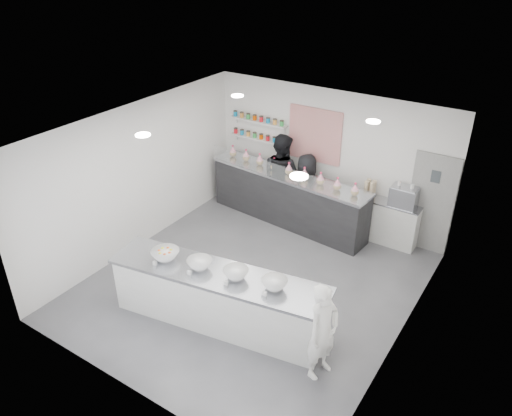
{
  "coord_description": "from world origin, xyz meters",
  "views": [
    {
      "loc": [
        4.16,
        -6.25,
        5.75
      ],
      "look_at": [
        -0.18,
        0.4,
        1.39
      ],
      "focal_mm": 35.0,
      "sensor_mm": 36.0,
      "label": 1
    }
  ],
  "objects": [
    {
      "name": "downlight_0",
      "position": [
        -1.4,
        -1.0,
        2.98
      ],
      "size": [
        0.24,
        0.24,
        0.02
      ],
      "primitive_type": "cylinder",
      "color": "white",
      "rests_on": "ceiling"
    },
    {
      "name": "right_wall",
      "position": [
        2.75,
        0.0,
        1.5
      ],
      "size": [
        0.0,
        6.0,
        6.0
      ],
      "primitive_type": "plane",
      "rotation": [
        1.57,
        0.0,
        -1.57
      ],
      "color": "white",
      "rests_on": "floor"
    },
    {
      "name": "staff_left",
      "position": [
        -0.95,
        2.62,
        0.98
      ],
      "size": [
        1.06,
        0.88,
        1.96
      ],
      "primitive_type": "imported",
      "rotation": [
        0.0,
        0.0,
        2.99
      ],
      "color": "black",
      "rests_on": "floor"
    },
    {
      "name": "espresso_machine",
      "position": [
        1.8,
        2.78,
        1.14
      ],
      "size": [
        0.53,
        0.37,
        0.41
      ],
      "primitive_type": "cube",
      "color": "#93969E",
      "rests_on": "espresso_ledge"
    },
    {
      "name": "pattern_panel",
      "position": [
        -0.35,
        2.98,
        1.95
      ],
      "size": [
        1.25,
        0.03,
        1.2
      ],
      "primitive_type": "cube",
      "color": "red",
      "rests_on": "back_wall"
    },
    {
      "name": "cookie_bags",
      "position": [
        -0.62,
        2.37,
        1.32
      ],
      "size": [
        3.36,
        0.48,
        0.28
      ],
      "primitive_type": null,
      "rotation": [
        0.0,
        0.0,
        -0.09
      ],
      "color": "pink",
      "rests_on": "back_bar"
    },
    {
      "name": "jar_shelf_lower",
      "position": [
        -1.75,
        2.9,
        1.6
      ],
      "size": [
        1.45,
        0.22,
        0.04
      ],
      "primitive_type": "cube",
      "color": "silver",
      "rests_on": "back_wall"
    },
    {
      "name": "ceiling",
      "position": [
        0.0,
        0.0,
        3.0
      ],
      "size": [
        6.0,
        6.0,
        0.0
      ],
      "primitive_type": "plane",
      "rotation": [
        3.14,
        0.0,
        0.0
      ],
      "color": "white",
      "rests_on": "floor"
    },
    {
      "name": "downlight_1",
      "position": [
        1.4,
        -1.0,
        2.98
      ],
      "size": [
        0.24,
        0.24,
        0.02
      ],
      "primitive_type": "cylinder",
      "color": "white",
      "rests_on": "ceiling"
    },
    {
      "name": "sneeze_guard",
      "position": [
        -0.65,
        2.04,
        1.34
      ],
      "size": [
        3.75,
        0.37,
        0.32
      ],
      "primitive_type": "cube",
      "rotation": [
        0.0,
        0.0,
        -0.09
      ],
      "color": "white",
      "rests_on": "back_bar"
    },
    {
      "name": "downlight_3",
      "position": [
        1.4,
        1.6,
        2.98
      ],
      "size": [
        0.24,
        0.24,
        0.02
      ],
      "primitive_type": "cylinder",
      "color": "white",
      "rests_on": "ceiling"
    },
    {
      "name": "label_cards",
      "position": [
        0.02,
        -1.69,
        1.04
      ],
      "size": [
        2.01,
        0.04,
        0.07
      ],
      "primitive_type": null,
      "color": "white",
      "rests_on": "prep_counter"
    },
    {
      "name": "floor",
      "position": [
        0.0,
        0.0,
        0.0
      ],
      "size": [
        6.0,
        6.0,
        0.0
      ],
      "primitive_type": "plane",
      "color": "#515156",
      "rests_on": "ground"
    },
    {
      "name": "jar_shelf_upper",
      "position": [
        -1.75,
        2.9,
        2.02
      ],
      "size": [
        1.45,
        0.22,
        0.04
      ],
      "primitive_type": "cube",
      "color": "silver",
      "rests_on": "back_wall"
    },
    {
      "name": "back_door",
      "position": [
        2.3,
        2.97,
        1.05
      ],
      "size": [
        0.88,
        0.04,
        2.1
      ],
      "primitive_type": "cube",
      "color": "gray",
      "rests_on": "floor"
    },
    {
      "name": "woman_prep",
      "position": [
        2.02,
        -1.23,
        0.78
      ],
      "size": [
        0.51,
        0.65,
        1.57
      ],
      "primitive_type": "imported",
      "rotation": [
        0.0,
        0.0,
        1.32
      ],
      "color": "white",
      "rests_on": "floor"
    },
    {
      "name": "prep_counter",
      "position": [
        0.11,
        -1.17,
        0.5
      ],
      "size": [
        3.77,
        1.42,
        1.01
      ],
      "primitive_type": "cube",
      "rotation": [
        0.0,
        0.0,
        0.16
      ],
      "color": "silver",
      "rests_on": "floor"
    },
    {
      "name": "back_wall",
      "position": [
        0.0,
        3.0,
        1.5
      ],
      "size": [
        5.5,
        0.0,
        5.5
      ],
      "primitive_type": "plane",
      "rotation": [
        1.57,
        0.0,
        0.0
      ],
      "color": "white",
      "rests_on": "floor"
    },
    {
      "name": "espresso_ledge",
      "position": [
        1.55,
        2.78,
        0.47
      ],
      "size": [
        1.27,
        0.4,
        0.94
      ],
      "primitive_type": "cube",
      "color": "silver",
      "rests_on": "floor"
    },
    {
      "name": "downlight_2",
      "position": [
        -1.4,
        1.6,
        2.98
      ],
      "size": [
        0.24,
        0.24,
        0.02
      ],
      "primitive_type": "cylinder",
      "color": "white",
      "rests_on": "ceiling"
    },
    {
      "name": "preserve_jars",
      "position": [
        -1.75,
        2.88,
        1.88
      ],
      "size": [
        1.45,
        0.1,
        0.56
      ],
      "primitive_type": null,
      "color": "red",
      "rests_on": "jar_shelf_lower"
    },
    {
      "name": "prep_bowls",
      "position": [
        0.11,
        -1.17,
        1.09
      ],
      "size": [
        2.42,
        0.89,
        0.17
      ],
      "primitive_type": null,
      "rotation": [
        0.0,
        0.0,
        0.16
      ],
      "color": "white",
      "rests_on": "prep_counter"
    },
    {
      "name": "back_bar",
      "position": [
        -0.62,
        2.37,
        0.59
      ],
      "size": [
        3.86,
        1.06,
        1.18
      ],
      "primitive_type": "cube",
      "rotation": [
        0.0,
        0.0,
        -0.09
      ],
      "color": "black",
      "rests_on": "floor"
    },
    {
      "name": "left_wall",
      "position": [
        -2.75,
        0.0,
        1.5
      ],
      "size": [
        0.0,
        6.0,
        6.0
      ],
      "primitive_type": "plane",
      "rotation": [
        1.57,
        0.0,
        1.57
      ],
      "color": "white",
      "rests_on": "floor"
    },
    {
      "name": "cup_stacks",
      "position": [
        1.08,
        2.78,
        1.12
      ],
      "size": [
        0.24,
        0.24,
        0.37
      ],
      "primitive_type": null,
      "color": "tan",
      "rests_on": "espresso_ledge"
    },
    {
      "name": "staff_right",
      "position": [
        -0.32,
        2.62,
        0.81
      ],
      "size": [
        0.82,
        0.56,
        1.62
      ],
      "primitive_type": "imported",
      "rotation": [
        0.0,
        0.0,
        3.09
      ],
      "color": "black",
      "rests_on": "floor"
    }
  ]
}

